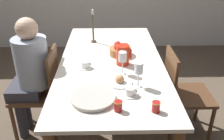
{
  "coord_description": "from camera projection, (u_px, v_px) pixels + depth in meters",
  "views": [
    {
      "loc": [
        -0.04,
        -2.11,
        1.75
      ],
      "look_at": [
        0.0,
        -0.29,
        0.81
      ],
      "focal_mm": 40.0,
      "sensor_mm": 36.0,
      "label": 1
    }
  ],
  "objects": [
    {
      "name": "teacup_near_person",
      "position": [
        130.0,
        92.0,
        1.79
      ],
      "size": [
        0.12,
        0.12,
        0.06
      ],
      "color": "white",
      "rests_on": "dining_table"
    },
    {
      "name": "chair_person_side",
      "position": [
        42.0,
        90.0,
        2.38
      ],
      "size": [
        0.42,
        0.42,
        0.89
      ],
      "rotation": [
        0.0,
        0.0,
        1.57
      ],
      "color": "#51331E",
      "rests_on": "ground_plane"
    },
    {
      "name": "teacup_across",
      "position": [
        85.0,
        65.0,
        2.18
      ],
      "size": [
        0.12,
        0.12,
        0.06
      ],
      "color": "white",
      "rests_on": "dining_table"
    },
    {
      "name": "wine_glass_water",
      "position": [
        122.0,
        58.0,
        2.03
      ],
      "size": [
        0.07,
        0.07,
        0.2
      ],
      "color": "white",
      "rests_on": "dining_table"
    },
    {
      "name": "wine_glass_juice",
      "position": [
        139.0,
        69.0,
        1.85
      ],
      "size": [
        0.07,
        0.07,
        0.2
      ],
      "color": "white",
      "rests_on": "dining_table"
    },
    {
      "name": "ground_plane",
      "position": [
        111.0,
        124.0,
        2.68
      ],
      "size": [
        20.0,
        20.0,
        0.0
      ],
      "primitive_type": "plane",
      "color": "brown"
    },
    {
      "name": "red_pitcher",
      "position": [
        123.0,
        55.0,
        2.22
      ],
      "size": [
        0.14,
        0.12,
        0.18
      ],
      "color": "red",
      "rests_on": "dining_table"
    },
    {
      "name": "person_seated",
      "position": [
        30.0,
        70.0,
        2.27
      ],
      "size": [
        0.39,
        0.41,
        1.19
      ],
      "rotation": [
        0.0,
        0.0,
        1.57
      ],
      "color": "#33333D",
      "rests_on": "ground_plane"
    },
    {
      "name": "bread_plate",
      "position": [
        120.0,
        81.0,
        1.95
      ],
      "size": [
        0.2,
        0.2,
        0.07
      ],
      "color": "white",
      "rests_on": "dining_table"
    },
    {
      "name": "serving_tray",
      "position": [
        93.0,
        98.0,
        1.75
      ],
      "size": [
        0.32,
        0.32,
        0.03
      ],
      "color": "#B7B2A8",
      "rests_on": "dining_table"
    },
    {
      "name": "jam_jar_red",
      "position": [
        156.0,
        106.0,
        1.61
      ],
      "size": [
        0.06,
        0.06,
        0.07
      ],
      "color": "#A81E1E",
      "rests_on": "dining_table"
    },
    {
      "name": "jam_jar_amber",
      "position": [
        118.0,
        106.0,
        1.62
      ],
      "size": [
        0.06,
        0.06,
        0.07
      ],
      "color": "#A81E1E",
      "rests_on": "dining_table"
    },
    {
      "name": "candlestick_tall",
      "position": [
        93.0,
        30.0,
        2.69
      ],
      "size": [
        0.06,
        0.06,
        0.36
      ],
      "color": "#4C4238",
      "rests_on": "dining_table"
    },
    {
      "name": "chair_opposite",
      "position": [
        182.0,
        92.0,
        2.35
      ],
      "size": [
        0.42,
        0.42,
        0.89
      ],
      "rotation": [
        0.0,
        0.0,
        -1.57
      ],
      "color": "#51331E",
      "rests_on": "ground_plane"
    },
    {
      "name": "fruit_bowl",
      "position": [
        120.0,
        50.0,
        2.42
      ],
      "size": [
        0.21,
        0.21,
        0.13
      ],
      "color": "#9E6B3D",
      "rests_on": "dining_table"
    },
    {
      "name": "dining_table",
      "position": [
        111.0,
        69.0,
        2.37
      ],
      "size": [
        0.95,
        1.95,
        0.76
      ],
      "color": "silver",
      "rests_on": "ground_plane"
    }
  ]
}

